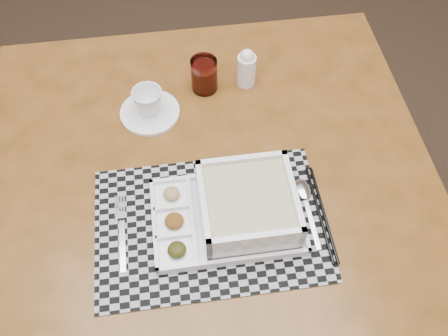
{
  "coord_description": "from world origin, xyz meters",
  "views": [
    {
      "loc": [
        0.44,
        -0.48,
        1.75
      ],
      "look_at": [
        0.59,
        0.1,
        0.87
      ],
      "focal_mm": 40.0,
      "sensor_mm": 36.0,
      "label": 1
    }
  ],
  "objects": [
    {
      "name": "creamer_bottle",
      "position": [
        0.72,
        0.41,
        0.84
      ],
      "size": [
        0.05,
        0.05,
        0.11
      ],
      "color": "white",
      "rests_on": "dining_table"
    },
    {
      "name": "dining_table",
      "position": [
        0.56,
        0.14,
        0.71
      ],
      "size": [
        1.15,
        1.15,
        0.79
      ],
      "color": "#4C2F0D",
      "rests_on": "ground"
    },
    {
      "name": "chopsticks",
      "position": [
        0.78,
        -0.01,
        0.79
      ],
      "size": [
        0.04,
        0.24,
        0.01
      ],
      "color": "black",
      "rests_on": "placemat"
    },
    {
      "name": "saucer",
      "position": [
        0.46,
        0.37,
        0.79
      ],
      "size": [
        0.15,
        0.15,
        0.01
      ],
      "primitive_type": "cylinder",
      "color": "white",
      "rests_on": "dining_table"
    },
    {
      "name": "juice_glass",
      "position": [
        0.61,
        0.42,
        0.83
      ],
      "size": [
        0.07,
        0.07,
        0.09
      ],
      "color": "white",
      "rests_on": "dining_table"
    },
    {
      "name": "serving_tray",
      "position": [
        0.61,
        0.02,
        0.83
      ],
      "size": [
        0.34,
        0.25,
        0.09
      ],
      "color": "white",
      "rests_on": "placemat"
    },
    {
      "name": "fork",
      "position": [
        0.35,
        0.05,
        0.79
      ],
      "size": [
        0.04,
        0.19,
        0.0
      ],
      "color": "silver",
      "rests_on": "placemat"
    },
    {
      "name": "spoon",
      "position": [
        0.76,
        0.04,
        0.79
      ],
      "size": [
        0.04,
        0.18,
        0.01
      ],
      "color": "silver",
      "rests_on": "placemat"
    },
    {
      "name": "cup",
      "position": [
        0.46,
        0.37,
        0.83
      ],
      "size": [
        0.09,
        0.09,
        0.07
      ],
      "primitive_type": "imported",
      "rotation": [
        0.0,
        0.0,
        -0.28
      ],
      "color": "white",
      "rests_on": "saucer"
    },
    {
      "name": "placemat",
      "position": [
        0.54,
        0.02,
        0.79
      ],
      "size": [
        0.53,
        0.39,
        0.0
      ],
      "primitive_type": "cube",
      "rotation": [
        0.0,
        0.0,
        -0.1
      ],
      "color": "#95969C",
      "rests_on": "dining_table"
    }
  ]
}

